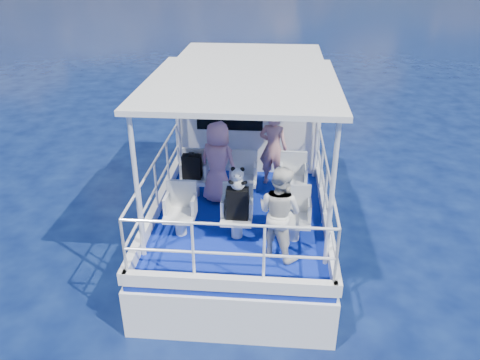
% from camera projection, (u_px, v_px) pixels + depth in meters
% --- Properties ---
extents(ground, '(2000.00, 2000.00, 0.00)m').
position_uv_depth(ground, '(242.00, 244.00, 8.86)').
color(ground, '#071036').
rests_on(ground, ground).
extents(hull, '(3.00, 7.00, 1.60)m').
position_uv_depth(hull, '(246.00, 216.00, 9.75)').
color(hull, white).
rests_on(hull, ground).
extents(deck, '(2.90, 6.90, 0.10)m').
position_uv_depth(deck, '(246.00, 180.00, 9.37)').
color(deck, '#0A1C90').
rests_on(deck, hull).
extents(cabin, '(2.85, 2.00, 2.20)m').
position_uv_depth(cabin, '(251.00, 105.00, 10.01)').
color(cabin, white).
rests_on(cabin, deck).
extents(canopy, '(3.00, 3.20, 0.08)m').
position_uv_depth(canopy, '(242.00, 83.00, 7.27)').
color(canopy, white).
rests_on(canopy, cabin).
extents(canopy_posts, '(2.77, 2.97, 2.20)m').
position_uv_depth(canopy_posts, '(241.00, 152.00, 7.74)').
color(canopy_posts, white).
rests_on(canopy_posts, deck).
extents(railings, '(2.84, 3.59, 1.00)m').
position_uv_depth(railings, '(240.00, 193.00, 7.72)').
color(railings, white).
rests_on(railings, deck).
extents(seat_port_fwd, '(0.48, 0.46, 0.38)m').
position_uv_depth(seat_port_fwd, '(195.00, 186.00, 8.61)').
color(seat_port_fwd, silver).
rests_on(seat_port_fwd, deck).
extents(seat_center_fwd, '(0.48, 0.46, 0.38)m').
position_uv_depth(seat_center_fwd, '(243.00, 188.00, 8.55)').
color(seat_center_fwd, silver).
rests_on(seat_center_fwd, deck).
extents(seat_stbd_fwd, '(0.48, 0.46, 0.38)m').
position_uv_depth(seat_stbd_fwd, '(293.00, 190.00, 8.48)').
color(seat_stbd_fwd, silver).
rests_on(seat_stbd_fwd, deck).
extents(seat_port_aft, '(0.48, 0.46, 0.38)m').
position_uv_depth(seat_port_aft, '(181.00, 223.00, 7.46)').
color(seat_port_aft, silver).
rests_on(seat_port_aft, deck).
extents(seat_center_aft, '(0.48, 0.46, 0.38)m').
position_uv_depth(seat_center_aft, '(237.00, 226.00, 7.39)').
color(seat_center_aft, silver).
rests_on(seat_center_aft, deck).
extents(seat_stbd_aft, '(0.48, 0.46, 0.38)m').
position_uv_depth(seat_stbd_aft, '(294.00, 228.00, 7.32)').
color(seat_stbd_aft, silver).
rests_on(seat_stbd_aft, deck).
extents(passenger_port_fwd, '(0.67, 0.59, 1.50)m').
position_uv_depth(passenger_port_fwd, '(218.00, 163.00, 8.19)').
color(passenger_port_fwd, pink).
rests_on(passenger_port_fwd, deck).
extents(passenger_stbd_fwd, '(0.62, 0.49, 1.49)m').
position_uv_depth(passenger_stbd_fwd, '(273.00, 148.00, 8.80)').
color(passenger_stbd_fwd, pink).
rests_on(passenger_stbd_fwd, deck).
extents(passenger_stbd_aft, '(0.89, 0.85, 1.44)m').
position_uv_depth(passenger_stbd_aft, '(280.00, 212.00, 6.72)').
color(passenger_stbd_aft, silver).
rests_on(passenger_stbd_aft, deck).
extents(backpack_port, '(0.34, 0.19, 0.44)m').
position_uv_depth(backpack_port, '(192.00, 167.00, 8.40)').
color(backpack_port, black).
rests_on(backpack_port, seat_port_fwd).
extents(backpack_center, '(0.34, 0.19, 0.50)m').
position_uv_depth(backpack_center, '(237.00, 203.00, 7.14)').
color(backpack_center, black).
rests_on(backpack_center, seat_center_aft).
extents(compact_camera, '(0.09, 0.06, 0.06)m').
position_uv_depth(compact_camera, '(191.00, 154.00, 8.29)').
color(compact_camera, black).
rests_on(compact_camera, backpack_port).
extents(panda, '(0.24, 0.20, 0.36)m').
position_uv_depth(panda, '(238.00, 178.00, 6.93)').
color(panda, silver).
rests_on(panda, backpack_center).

